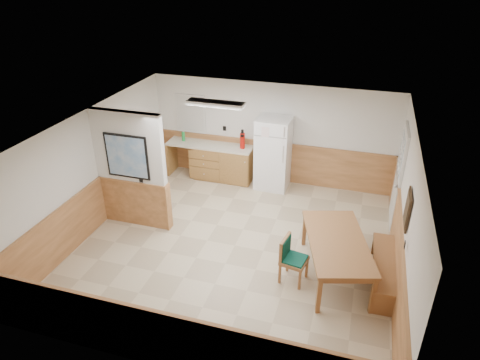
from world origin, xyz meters
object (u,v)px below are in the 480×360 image
(refrigerator, at_px, (273,154))
(fire_extinguisher, at_px, (242,140))
(dining_table, at_px, (337,245))
(dining_chair, at_px, (290,256))
(soap_bottle, at_px, (183,136))
(dining_bench, at_px, (384,266))

(refrigerator, relative_size, fire_extinguisher, 3.69)
(refrigerator, bearing_deg, dining_table, -56.81)
(dining_chair, relative_size, fire_extinguisher, 1.77)
(refrigerator, height_order, soap_bottle, refrigerator)
(dining_table, height_order, dining_bench, dining_table)
(dining_table, xyz_separation_m, dining_bench, (0.83, 0.05, -0.31))
(soap_bottle, bearing_deg, refrigerator, -2.02)
(refrigerator, relative_size, dining_bench, 1.03)
(soap_bottle, bearing_deg, dining_chair, -44.46)
(dining_table, distance_m, soap_bottle, 5.17)
(fire_extinguisher, distance_m, soap_bottle, 1.57)
(dining_chair, xyz_separation_m, soap_bottle, (-3.42, 3.36, 0.53))
(fire_extinguisher, height_order, soap_bottle, fire_extinguisher)
(refrigerator, xyz_separation_m, dining_bench, (2.65, -2.89, -0.54))
(dining_chair, height_order, soap_bottle, soap_bottle)
(dining_bench, bearing_deg, fire_extinguisher, 137.67)
(refrigerator, xyz_separation_m, fire_extinguisher, (-0.79, 0.07, 0.23))
(dining_chair, xyz_separation_m, fire_extinguisher, (-1.85, 3.34, 0.62))
(refrigerator, bearing_deg, soap_bottle, 179.50)
(soap_bottle, bearing_deg, fire_extinguisher, -0.59)
(dining_bench, height_order, soap_bottle, soap_bottle)
(refrigerator, xyz_separation_m, dining_chair, (1.06, -3.27, -0.39))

